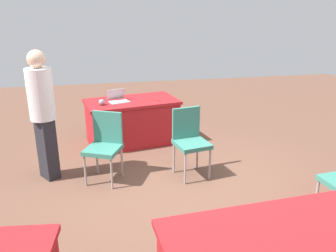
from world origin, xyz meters
TOP-DOWN VIEW (x-y plane):
  - ground_plane at (0.00, 0.00)m, footprint 14.40×14.40m
  - table_foreground at (0.45, -2.02)m, footprint 1.69×1.12m
  - chair_tucked_left at (-0.22, -0.61)m, footprint 0.51×0.51m
  - chair_tucked_right at (0.96, -0.70)m, footprint 0.59×0.59m
  - person_attendee_browsing at (1.75, -0.92)m, footprint 0.47×0.47m
  - laptop_silver at (0.67, -1.97)m, footprint 0.39×0.37m
  - yarn_ball at (0.95, -1.81)m, footprint 0.10×0.10m
  - scissors_red at (0.04, -1.96)m, footprint 0.14×0.17m

SIDE VIEW (x-z plane):
  - ground_plane at x=0.00m, z-range 0.00..0.00m
  - table_foreground at x=0.45m, z-range 0.00..0.78m
  - chair_tucked_right at x=0.96m, z-range 0.07..1.02m
  - chair_tucked_left at x=-0.22m, z-range 0.08..1.04m
  - scissors_red at x=0.04m, z-range 0.77..0.78m
  - laptop_silver at x=0.67m, z-range 0.71..0.92m
  - yarn_ball at x=0.95m, z-range 0.77..0.88m
  - person_attendee_browsing at x=1.75m, z-range 0.11..1.91m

